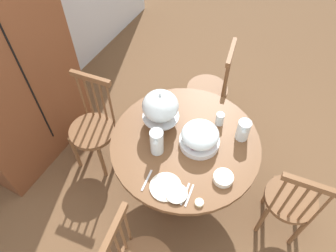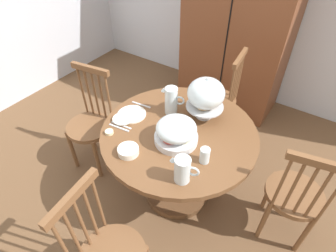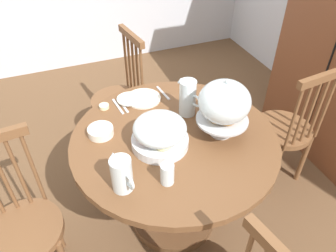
# 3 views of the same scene
# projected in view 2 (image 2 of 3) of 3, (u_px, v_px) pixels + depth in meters

# --- Properties ---
(ground_plane) EXTENTS (10.00, 10.00, 0.00)m
(ground_plane) POSITION_uv_depth(u_px,v_px,m) (179.00, 189.00, 2.47)
(ground_plane) COLOR brown
(wooden_armoire) EXTENTS (1.18, 0.60, 1.96)m
(wooden_armoire) POSITION_uv_depth(u_px,v_px,m) (239.00, 23.00, 2.84)
(wooden_armoire) COLOR brown
(wooden_armoire) RESTS_ON ground_plane
(dining_table) EXTENTS (1.13, 1.13, 0.74)m
(dining_table) POSITION_uv_depth(u_px,v_px,m) (179.00, 153.00, 2.11)
(dining_table) COLOR brown
(dining_table) RESTS_ON ground_plane
(windsor_chair_near_window) EXTENTS (0.41, 0.41, 0.97)m
(windsor_chair_near_window) POSITION_uv_depth(u_px,v_px,m) (294.00, 197.00, 1.88)
(windsor_chair_near_window) COLOR brown
(windsor_chair_near_window) RESTS_ON ground_plane
(windsor_chair_by_cabinet) EXTENTS (0.40, 0.40, 0.97)m
(windsor_chair_by_cabinet) POSITION_uv_depth(u_px,v_px,m) (218.00, 101.00, 2.71)
(windsor_chair_by_cabinet) COLOR brown
(windsor_chair_by_cabinet) RESTS_ON ground_plane
(windsor_chair_facing_door) EXTENTS (0.40, 0.40, 0.97)m
(windsor_chair_facing_door) POSITION_uv_depth(u_px,v_px,m) (91.00, 125.00, 2.44)
(windsor_chair_facing_door) COLOR brown
(windsor_chair_facing_door) RESTS_ON ground_plane
(pastry_stand_with_dome) EXTENTS (0.28, 0.28, 0.34)m
(pastry_stand_with_dome) POSITION_uv_depth(u_px,v_px,m) (206.00, 95.00, 1.95)
(pastry_stand_with_dome) COLOR silver
(pastry_stand_with_dome) RESTS_ON dining_table
(fruit_platter_covered) EXTENTS (0.30, 0.30, 0.18)m
(fruit_platter_covered) POSITION_uv_depth(u_px,v_px,m) (176.00, 132.00, 1.83)
(fruit_platter_covered) COLOR silver
(fruit_platter_covered) RESTS_ON dining_table
(orange_juice_pitcher) EXTENTS (0.18, 0.10, 0.18)m
(orange_juice_pitcher) POSITION_uv_depth(u_px,v_px,m) (182.00, 171.00, 1.58)
(orange_juice_pitcher) COLOR silver
(orange_juice_pitcher) RESTS_ON dining_table
(milk_pitcher) EXTENTS (0.18, 0.10, 0.22)m
(milk_pitcher) POSITION_uv_depth(u_px,v_px,m) (171.00, 102.00, 2.05)
(milk_pitcher) COLOR silver
(milk_pitcher) RESTS_ON dining_table
(china_plate_large) EXTENTS (0.22, 0.22, 0.01)m
(china_plate_large) POSITION_uv_depth(u_px,v_px,m) (132.00, 114.00, 2.09)
(china_plate_large) COLOR white
(china_plate_large) RESTS_ON dining_table
(china_plate_small) EXTENTS (0.15, 0.15, 0.01)m
(china_plate_small) POSITION_uv_depth(u_px,v_px,m) (123.00, 119.00, 2.03)
(china_plate_small) COLOR white
(china_plate_small) RESTS_ON china_plate_large
(cereal_bowl) EXTENTS (0.14, 0.14, 0.04)m
(cereal_bowl) POSITION_uv_depth(u_px,v_px,m) (128.00, 151.00, 1.78)
(cereal_bowl) COLOR white
(cereal_bowl) RESTS_ON dining_table
(drinking_glass) EXTENTS (0.06, 0.06, 0.11)m
(drinking_glass) POSITION_uv_depth(u_px,v_px,m) (205.00, 155.00, 1.71)
(drinking_glass) COLOR silver
(drinking_glass) RESTS_ON dining_table
(butter_dish) EXTENTS (0.06, 0.06, 0.02)m
(butter_dish) POSITION_uv_depth(u_px,v_px,m) (109.00, 132.00, 1.93)
(butter_dish) COLOR beige
(butter_dish) RESTS_ON dining_table
(table_knife) EXTENTS (0.17, 0.03, 0.01)m
(table_knife) POSITION_uv_depth(u_px,v_px,m) (121.00, 125.00, 2.00)
(table_knife) COLOR silver
(table_knife) RESTS_ON dining_table
(dinner_fork) EXTENTS (0.17, 0.03, 0.01)m
(dinner_fork) POSITION_uv_depth(u_px,v_px,m) (119.00, 128.00, 1.98)
(dinner_fork) COLOR silver
(dinner_fork) RESTS_ON dining_table
(soup_spoon) EXTENTS (0.17, 0.03, 0.01)m
(soup_spoon) POSITION_uv_depth(u_px,v_px,m) (141.00, 105.00, 2.18)
(soup_spoon) COLOR silver
(soup_spoon) RESTS_ON dining_table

